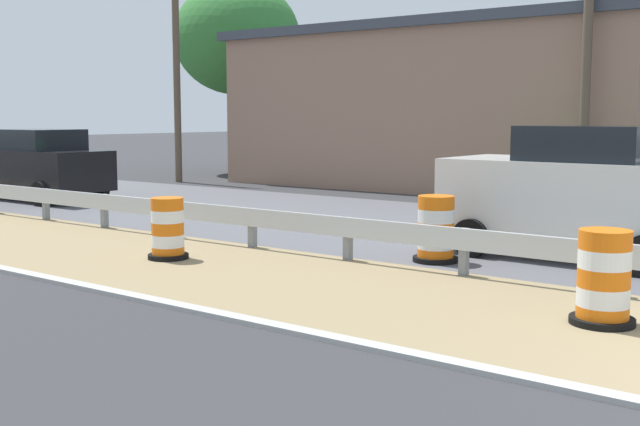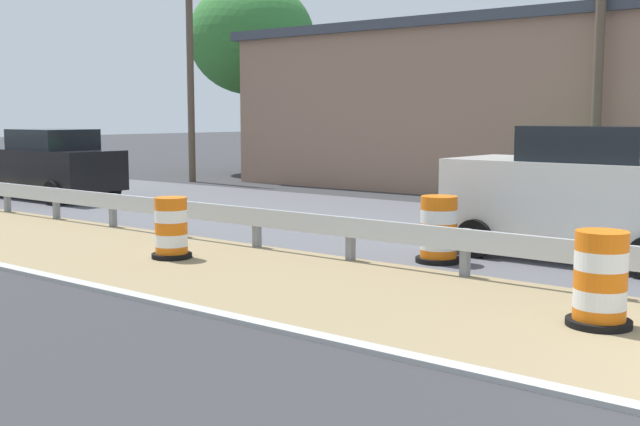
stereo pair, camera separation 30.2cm
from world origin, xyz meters
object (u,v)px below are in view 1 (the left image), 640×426
at_px(traffic_barrel_nearest, 604,282).
at_px(car_lead_far_lane, 37,164).
at_px(traffic_barrel_mid, 168,231).
at_px(utility_pole_mid, 177,75).
at_px(utility_pole_near, 587,40).
at_px(traffic_barrel_close, 436,232).
at_px(car_lead_near_lane, 580,193).

xyz_separation_m(traffic_barrel_nearest, car_lead_far_lane, (3.94, 16.87, 0.50)).
bearing_deg(traffic_barrel_mid, traffic_barrel_nearest, -88.77).
height_order(car_lead_far_lane, utility_pole_mid, utility_pole_mid).
bearing_deg(utility_pole_near, traffic_barrel_close, -175.29).
height_order(traffic_barrel_nearest, traffic_barrel_close, traffic_barrel_nearest).
relative_size(traffic_barrel_close, car_lead_near_lane, 0.25).
xyz_separation_m(car_lead_far_lane, utility_pole_mid, (6.42, 1.26, 2.72)).
height_order(car_lead_near_lane, utility_pole_near, utility_pole_near).
height_order(utility_pole_near, utility_pole_mid, utility_pole_near).
relative_size(traffic_barrel_mid, utility_pole_near, 0.13).
relative_size(car_lead_near_lane, utility_pole_mid, 0.60).
distance_m(car_lead_near_lane, utility_pole_mid, 17.82).
bearing_deg(car_lead_near_lane, traffic_barrel_mid, 38.67).
bearing_deg(utility_pole_near, traffic_barrel_mid, 165.51).
height_order(traffic_barrel_nearest, utility_pole_mid, utility_pole_mid).
xyz_separation_m(traffic_barrel_close, car_lead_far_lane, (1.67, 13.47, 0.50)).
xyz_separation_m(traffic_barrel_close, utility_pole_mid, (8.08, 14.74, 3.22)).
bearing_deg(car_lead_far_lane, utility_pole_near, -150.86).
height_order(traffic_barrel_mid, car_lead_far_lane, car_lead_far_lane).
bearing_deg(utility_pole_mid, car_lead_far_lane, -168.87).
relative_size(traffic_barrel_nearest, car_lead_near_lane, 0.25).
relative_size(traffic_barrel_close, utility_pole_near, 0.13).
relative_size(traffic_barrel_nearest, utility_pole_mid, 0.15).
bearing_deg(traffic_barrel_close, utility_pole_near, 4.71).
height_order(traffic_barrel_close, car_lead_near_lane, car_lead_near_lane).
bearing_deg(car_lead_far_lane, utility_pole_mid, -78.83).
relative_size(traffic_barrel_close, utility_pole_mid, 0.15).
bearing_deg(traffic_barrel_nearest, traffic_barrel_mid, 91.23).
bearing_deg(traffic_barrel_mid, car_lead_far_lane, 67.47).
bearing_deg(utility_pole_near, utility_pole_mid, 92.80).
xyz_separation_m(car_lead_near_lane, utility_pole_near, (7.06, 2.42, 3.08)).
distance_m(car_lead_near_lane, utility_pole_near, 8.08).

